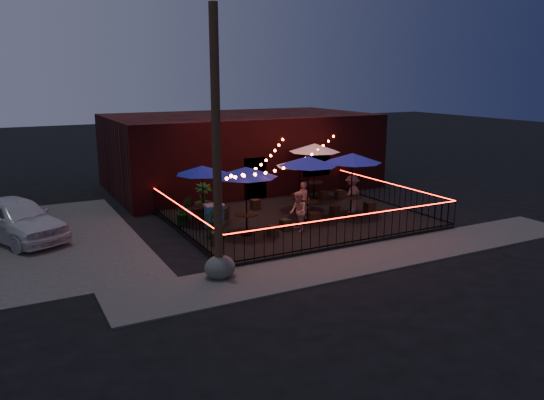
{
  "coord_description": "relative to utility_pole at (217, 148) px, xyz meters",
  "views": [
    {
      "loc": [
        -11.03,
        -16.79,
        6.02
      ],
      "look_at": [
        -1.18,
        2.01,
        1.06
      ],
      "focal_mm": 35.0,
      "sensor_mm": 36.0,
      "label": 1
    }
  ],
  "objects": [
    {
      "name": "bistro_chair_9",
      "position": [
        8.63,
        3.79,
        -3.6
      ],
      "size": [
        0.44,
        0.44,
        0.49
      ],
      "primitive_type": "cube",
      "rotation": [
        0.0,
        0.0,
        3.09
      ],
      "color": "black",
      "rests_on": "patio"
    },
    {
      "name": "cafe_table_4",
      "position": [
        7.64,
        3.82,
        -1.36
      ],
      "size": [
        2.98,
        2.98,
        2.72
      ],
      "rotation": [
        0.0,
        0.0,
        0.23
      ],
      "color": "black",
      "rests_on": "patio"
    },
    {
      "name": "patio",
      "position": [
        5.4,
        4.6,
        -3.92
      ],
      "size": [
        10.0,
        8.0,
        0.15
      ],
      "primitive_type": "cube",
      "color": "black",
      "rests_on": "ground"
    },
    {
      "name": "sidewalk",
      "position": [
        5.4,
        -0.65,
        -3.98
      ],
      "size": [
        18.0,
        2.5,
        0.05
      ],
      "primitive_type": "cube",
      "color": "#44403E",
      "rests_on": "ground"
    },
    {
      "name": "bistro_chair_4",
      "position": [
        4.08,
        3.21,
        -3.63
      ],
      "size": [
        0.4,
        0.4,
        0.43
      ],
      "primitive_type": "cube",
      "rotation": [
        0.0,
        0.0,
        0.1
      ],
      "color": "black",
      "rests_on": "patio"
    },
    {
      "name": "fence_front",
      "position": [
        5.4,
        0.6,
        -3.34
      ],
      "size": [
        10.0,
        0.04,
        1.04
      ],
      "color": "black",
      "rests_on": "patio"
    },
    {
      "name": "boulder",
      "position": [
        0.02,
        -0.01,
        -3.64
      ],
      "size": [
        1.13,
        1.04,
        0.73
      ],
      "primitive_type": "ellipsoid",
      "rotation": [
        0.0,
        0.0,
        -0.32
      ],
      "color": "#42423E",
      "rests_on": "ground"
    },
    {
      "name": "utility_pole",
      "position": [
        0.0,
        0.0,
        0.0
      ],
      "size": [
        0.26,
        0.26,
        8.0
      ],
      "primitive_type": "cylinder",
      "color": "#332315",
      "rests_on": "ground"
    },
    {
      "name": "bistro_chair_7",
      "position": [
        6.95,
        6.66,
        -3.6
      ],
      "size": [
        0.55,
        0.55,
        0.49
      ],
      "primitive_type": "cube",
      "rotation": [
        0.0,
        0.0,
        3.58
      ],
      "color": "black",
      "rests_on": "patio"
    },
    {
      "name": "bistro_chair_3",
      "position": [
        2.57,
        5.96,
        -3.62
      ],
      "size": [
        0.49,
        0.49,
        0.45
      ],
      "primitive_type": "cube",
      "rotation": [
        0.0,
        0.0,
        3.48
      ],
      "color": "black",
      "rests_on": "patio"
    },
    {
      "name": "car_white",
      "position": [
        -5.25,
        7.18,
        -3.17
      ],
      "size": [
        3.85,
        5.22,
        1.65
      ],
      "primitive_type": "imported",
      "rotation": [
        0.0,
        0.0,
        0.45
      ],
      "color": "silver",
      "rests_on": "ground"
    },
    {
      "name": "potted_shrub_c",
      "position": [
        2.09,
        6.94,
        -3.15
      ],
      "size": [
        0.79,
        0.79,
        1.4
      ],
      "primitive_type": "imported",
      "rotation": [
        0.0,
        0.0,
        0.01
      ],
      "color": "#103711",
      "rests_on": "patio"
    },
    {
      "name": "cafe_table_5",
      "position": [
        7.96,
        7.33,
        -1.36
      ],
      "size": [
        2.8,
        2.8,
        2.73
      ],
      "rotation": [
        0.0,
        0.0,
        0.14
      ],
      "color": "black",
      "rests_on": "patio"
    },
    {
      "name": "patron_b",
      "position": [
        4.46,
        2.89,
        -3.07
      ],
      "size": [
        0.78,
        0.89,
        1.56
      ],
      "primitive_type": "imported",
      "rotation": [
        0.0,
        0.0,
        -1.85
      ],
      "color": "#D6A494",
      "rests_on": "patio"
    },
    {
      "name": "patron_c",
      "position": [
        8.03,
        4.31,
        -3.02
      ],
      "size": [
        1.21,
        0.91,
        1.66
      ],
      "primitive_type": "imported",
      "rotation": [
        0.0,
        0.0,
        3.45
      ],
      "color": "tan",
      "rests_on": "patio"
    },
    {
      "name": "patron_a",
      "position": [
        5.58,
        4.32,
        -3.05
      ],
      "size": [
        0.57,
        0.69,
        1.61
      ],
      "primitive_type": "imported",
      "rotation": [
        0.0,
        0.0,
        1.95
      ],
      "color": "tan",
      "rests_on": "patio"
    },
    {
      "name": "cafe_table_1",
      "position": [
        1.64,
        5.73,
        -1.68
      ],
      "size": [
        2.16,
        2.16,
        2.37
      ],
      "rotation": [
        0.0,
        0.0,
        -0.0
      ],
      "color": "black",
      "rests_on": "patio"
    },
    {
      "name": "cafe_table_2",
      "position": [
        5.63,
        4.1,
        -1.39
      ],
      "size": [
        3.07,
        3.07,
        2.69
      ],
      "rotation": [
        0.0,
        0.0,
        0.31
      ],
      "color": "black",
      "rests_on": "patio"
    },
    {
      "name": "bistro_chair_1",
      "position": [
        3.28,
        2.77,
        -3.65
      ],
      "size": [
        0.34,
        0.34,
        0.4
      ],
      "primitive_type": "cube",
      "rotation": [
        0.0,
        0.0,
        3.17
      ],
      "color": "black",
      "rests_on": "patio"
    },
    {
      "name": "cafe_table_0",
      "position": [
        2.49,
        3.37,
        -1.47
      ],
      "size": [
        3.11,
        3.11,
        2.61
      ],
      "rotation": [
        0.0,
        0.0,
        0.41
      ],
      "color": "black",
      "rests_on": "patio"
    },
    {
      "name": "brick_building",
      "position": [
        6.4,
        12.59,
        -2.0
      ],
      "size": [
        14.0,
        8.0,
        4.0
      ],
      "color": "black",
      "rests_on": "ground"
    },
    {
      "name": "bistro_chair_2",
      "position": [
        1.61,
        6.33,
        -3.6
      ],
      "size": [
        0.45,
        0.45,
        0.49
      ],
      "primitive_type": "cube",
      "rotation": [
        0.0,
        0.0,
        0.1
      ],
      "color": "black",
      "rests_on": "patio"
    },
    {
      "name": "potted_shrub_a",
      "position": [
        1.37,
        3.64,
        -3.24
      ],
      "size": [
        1.13,
        0.99,
        1.21
      ],
      "primitive_type": "imported",
      "rotation": [
        0.0,
        0.0,
        0.04
      ],
      "color": "#0A370C",
      "rests_on": "patio"
    },
    {
      "name": "festoon_lights",
      "position": [
        4.39,
        4.3,
        -1.48
      ],
      "size": [
        10.02,
        8.72,
        1.32
      ],
      "color": "#FF4620",
      "rests_on": "ground"
    },
    {
      "name": "bistro_chair_11",
      "position": [
        9.04,
        6.68,
        -3.62
      ],
      "size": [
        0.41,
        0.41,
        0.45
      ],
      "primitive_type": "cube",
      "rotation": [
        0.0,
        0.0,
        3.08
      ],
      "color": "black",
      "rests_on": "patio"
    },
    {
      "name": "cafe_table_3",
      "position": [
        6.18,
        5.7,
        -1.71
      ],
      "size": [
        2.26,
        2.26,
        2.35
      ],
      "rotation": [
        0.0,
        0.0,
        0.06
      ],
      "color": "black",
      "rests_on": "patio"
    },
    {
      "name": "potted_shrub_b",
      "position": [
        0.8,
        5.66,
        -3.23
      ],
      "size": [
        0.69,
        0.56,
        1.23
      ],
      "primitive_type": "imported",
      "rotation": [
        0.0,
        0.0,
        -0.02
      ],
      "color": "#183A10",
      "rests_on": "patio"
    },
    {
      "name": "bistro_chair_10",
      "position": [
        8.27,
        6.98,
        -3.64
      ],
      "size": [
        0.4,
        0.4,
        0.42
      ],
      "primitive_type": "cube",
      "rotation": [
        0.0,
        0.0,
        0.14
      ],
      "color": "black",
      "rests_on": "patio"
    },
    {
      "name": "ground",
      "position": [
        5.4,
        2.6,
        -4.0
      ],
      "size": [
        110.0,
        110.0,
        0.0
      ],
      "primitive_type": "plane",
      "color": "black",
      "rests_on": "ground"
    },
    {
      "name": "bistro_chair_6",
      "position": [
        4.49,
        6.75,
        -3.62
      ],
      "size": [
        0.38,
        0.38,
        0.45
      ],
      "primitive_type": "cube",
      "rotation": [
        0.0,
        0.0,
        -0.0
      ],
      "color": "black",
      "rests_on": "patio"
    },
    {
      "name": "bistro_chair_5",
      "position": [
        5.54,
        3.43,
        -3.6
      ],
      "size": [
        0.51,
        0.51,
        0.5
      ],
      "primitive_type": "cube",
      "rotation": [
        0.0,
        0.0,
        2.89
      ],
      "color": "black",
      "rests_on": "patio"
    },
    {
      "name": "bistro_chair_0",
      "position": [
        1.03,
        2.78,
        -3.62
      ],
      "size": [
        0.48,
        0.48,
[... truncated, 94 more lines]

